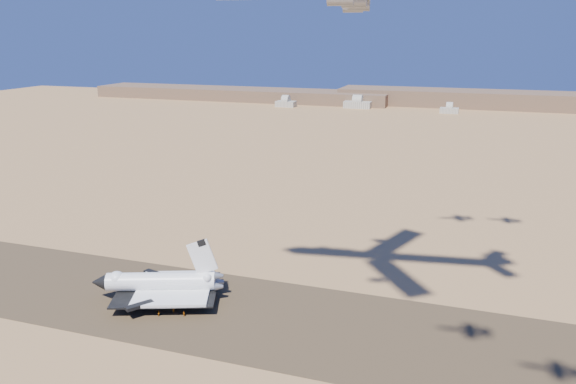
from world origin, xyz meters
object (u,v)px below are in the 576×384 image
(crew_a, at_px, (174,310))
(crew_b, at_px, (159,313))
(shuttle, at_px, (160,284))
(crew_c, at_px, (184,314))

(crew_a, bearing_deg, crew_b, 154.36)
(crew_a, height_order, crew_b, crew_a)
(shuttle, distance_m, crew_a, 11.42)
(crew_a, xyz_separation_m, crew_b, (-3.08, -3.18, -0.07))
(crew_c, bearing_deg, shuttle, -4.15)
(shuttle, bearing_deg, crew_c, -52.31)
(crew_c, bearing_deg, crew_b, 44.14)
(shuttle, relative_size, crew_b, 23.58)
(crew_b, height_order, crew_c, crew_b)
(crew_a, distance_m, crew_c, 4.22)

